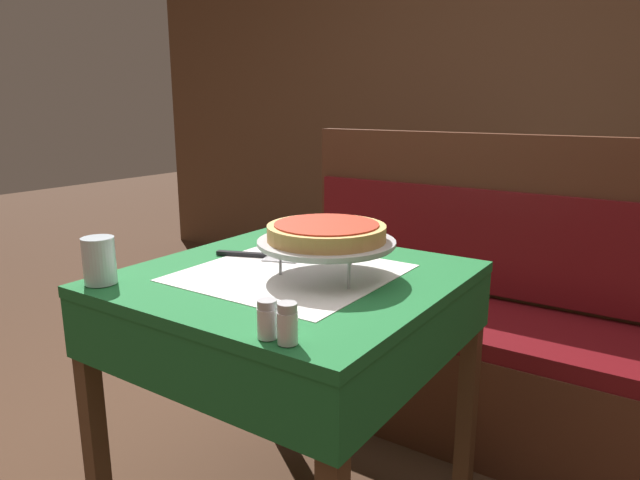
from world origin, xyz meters
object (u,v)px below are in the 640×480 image
Objects in this scene: pizza_pan_stand at (326,244)px; pizza_server at (262,256)px; condiment_caddy at (579,187)px; dining_table_rear at (552,217)px; pepper_shaker at (287,324)px; water_glass_near at (99,260)px; dining_table_front at (291,312)px; booth_bench at (448,340)px; deep_dish_pizza at (326,232)px; salt_shaker at (267,319)px.

pizza_pan_stand is 1.40× the size of pizza_server.
condiment_caddy is at bearing 73.24° from pizza_server.
dining_table_rear is 2.18m from pepper_shaker.
pepper_shaker is (0.62, -0.03, -0.02)m from water_glass_near.
dining_table_front is 3.22× the size of pizza_server.
dining_table_rear is 0.55× the size of booth_bench.
condiment_caddy is at bearing 87.28° from pepper_shaker.
water_glass_near is at bearing -134.93° from dining_table_front.
water_glass_near is (-0.34, -0.34, 0.17)m from dining_table_front.
pizza_server reaches higher than dining_table_rear.
deep_dish_pizza is at bearing 17.16° from dining_table_front.
dining_table_front is 1.93m from condiment_caddy.
dining_table_front is 1.82m from dining_table_rear.
booth_bench is 1.37m from water_glass_near.
pizza_pan_stand is 2.44× the size of condiment_caddy.
pizza_pan_stand reaches higher than pizza_server.
pizza_server is at bearing 170.13° from deep_dish_pizza.
condiment_caddy reaches higher than pizza_server.
deep_dish_pizza reaches higher than pizza_server.
deep_dish_pizza is 0.43m from salt_shaker.
deep_dish_pizza is (0.00, 0.00, 0.03)m from pizza_pan_stand.
booth_bench reaches higher than dining_table_rear.
water_glass_near is 1.47× the size of pepper_shaker.
pizza_pan_stand is 0.44m from pepper_shaker.
deep_dish_pizza is (0.10, 0.03, 0.23)m from dining_table_front.
water_glass_near is (-0.18, -0.42, 0.06)m from pizza_server.
booth_bench is 5.46× the size of pizza_server.
pizza_pan_stand reaches higher than pepper_shaker.
condiment_caddy is (0.29, 1.86, -0.05)m from pizza_pan_stand.
pizza_pan_stand is (-0.19, -1.77, 0.20)m from dining_table_rear.
salt_shaker is (0.23, -0.37, 0.15)m from dining_table_front.
pepper_shaker reaches higher than salt_shaker.
booth_bench is 11.93× the size of water_glass_near.
deep_dish_pizza is 0.29m from pizza_server.
pepper_shaker is at bearing -66.18° from pizza_pan_stand.
salt_shaker is at bearing -91.67° from dining_table_rear.
pizza_server is at bearing 155.49° from dining_table_front.
dining_table_front is at bearing 45.07° from water_glass_near.
pizza_pan_stand is at bearing -96.22° from dining_table_rear.
dining_table_front is 0.91m from booth_bench.
water_glass_near is 2.34m from condiment_caddy.
pepper_shaker reaches higher than dining_table_rear.
booth_bench is at bearing -98.55° from dining_table_rear.
pepper_shaker is (0.27, -0.37, 0.15)m from dining_table_front.
salt_shaker is at bearing -3.15° from water_glass_near.
dining_table_front is 0.49m from pepper_shaker.
deep_dish_pizza is at bearing -98.76° from condiment_caddy.
dining_table_rear is at bearing -137.19° from condiment_caddy.
salt_shaker is at bearing 180.00° from pepper_shaker.
dining_table_front is 0.46m from salt_shaker.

